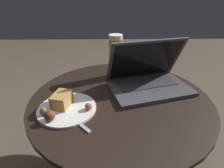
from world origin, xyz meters
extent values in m
cylinder|color=#515156|center=(0.00, 0.00, 0.24)|extent=(0.06, 0.06, 0.45)
cylinder|color=black|center=(0.00, 0.00, 0.48)|extent=(0.76, 0.76, 0.02)
cube|color=#47474C|center=(0.14, 0.05, 0.50)|extent=(0.39, 0.31, 0.02)
cube|color=#333338|center=(0.13, 0.09, 0.51)|extent=(0.29, 0.18, 0.00)
cube|color=#47474C|center=(0.12, 0.12, 0.61)|extent=(0.36, 0.19, 0.21)
cube|color=black|center=(0.12, 0.11, 0.61)|extent=(0.33, 0.17, 0.18)
cylinder|color=gold|center=(-0.01, 0.20, 0.59)|extent=(0.06, 0.06, 0.20)
cylinder|color=white|center=(-0.01, 0.20, 0.69)|extent=(0.07, 0.07, 0.02)
cylinder|color=white|center=(-0.21, -0.09, 0.49)|extent=(0.22, 0.22, 0.01)
cube|color=tan|center=(-0.23, -0.07, 0.52)|extent=(0.08, 0.09, 0.05)
sphere|color=#9E5B38|center=(-0.28, -0.13, 0.51)|extent=(0.03, 0.03, 0.03)
sphere|color=brown|center=(-0.25, -0.16, 0.51)|extent=(0.04, 0.04, 0.04)
sphere|color=#9E5B38|center=(-0.12, -0.10, 0.51)|extent=(0.03, 0.03, 0.03)
cube|color=#B2B2B7|center=(-0.15, -0.17, 0.49)|extent=(0.10, 0.10, 0.01)
cube|color=#B2B2B7|center=(-0.22, -0.10, 0.49)|extent=(0.06, 0.06, 0.01)
camera|label=1|loc=(-0.05, -0.63, 0.89)|focal=28.00mm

